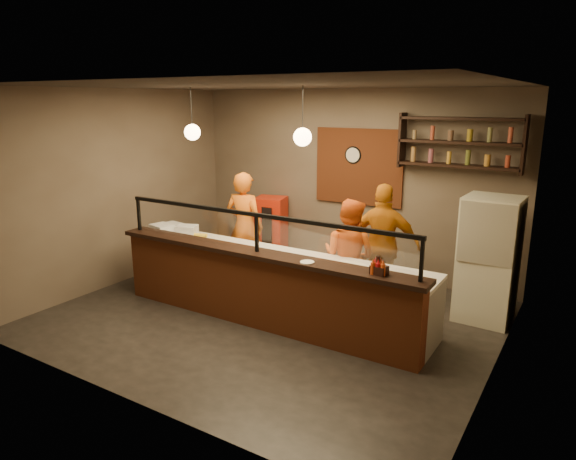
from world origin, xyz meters
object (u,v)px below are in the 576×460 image
Objects in this scene: cook_left at (244,226)px; pepper_mill at (378,265)px; fridge at (488,260)px; wall_clock at (353,155)px; cook_mid at (349,256)px; condiment_caddy at (379,270)px; cook_right at (383,245)px; red_cooler at (271,230)px; pizza_dough at (349,266)px.

cook_left is 8.70× the size of pepper_mill.
wall_clock is at bearing 162.03° from fridge.
cook_mid is at bearing 128.65° from pepper_mill.
wall_clock is 3.36m from condiment_caddy.
wall_clock is 2.23m from cook_left.
red_cooler is at bearing -32.04° from cook_right.
wall_clock is 2.76m from pizza_dough.
cook_mid is 3.52× the size of pizza_dough.
condiment_caddy is at bearing 95.24° from cook_right.
cook_right is 2.69m from red_cooler.
wall_clock is at bearing -2.84° from red_cooler.
condiment_caddy is (0.89, -1.09, 0.27)m from cook_mid.
cook_right is (1.04, -1.12, -1.18)m from wall_clock.
pizza_dough is at bearing 74.37° from cook_right.
fridge is (3.89, 0.39, -0.05)m from cook_left.
wall_clock reaches higher than red_cooler.
fridge is at bearing -152.35° from cook_mid.
fridge is 3.69× the size of pizza_dough.
cook_left reaches higher than pizza_dough.
red_cooler is (-2.25, 1.36, -0.21)m from cook_mid.
pizza_dough is at bearing 118.82° from cook_mid.
cook_right is at bearing 109.13° from pepper_mill.
condiment_caddy is 0.86× the size of pepper_mill.
condiment_caddy is (0.61, -0.50, 0.21)m from pizza_dough.
condiment_caddy is (3.14, -2.46, 0.48)m from red_cooler.
cook_mid is at bearing 47.39° from cook_right.
cook_right is 1.75m from pepper_mill.
cook_right is 1.76m from condiment_caddy.
cook_mid is at bearing -66.02° from wall_clock.
cook_mid is 7.87× the size of pepper_mill.
cook_right is at bearing 88.86° from pizza_dough.
cook_mid is 1.33× the size of red_cooler.
cook_mid is at bearing 114.65° from pizza_dough.
wall_clock is at bearing -61.51° from cook_right.
cook_mid is 1.92m from fridge.
cook_mid is at bearing 129.10° from condiment_caddy.
cook_left is at bearing -5.64° from cook_mid.
pepper_mill reaches higher than condiment_caddy.
cook_right is at bearing 177.42° from cook_left.
red_cooler is 2.64× the size of pizza_dough.
cook_left is (-1.39, -1.30, -1.17)m from wall_clock.
red_cooler is (-2.55, 0.81, -0.29)m from cook_right.
pizza_dough is (-1.48, -1.36, 0.02)m from fridge.
pizza_dough is 0.82m from condiment_caddy.
wall_clock reaches higher than cook_mid.
cook_right is (2.43, 0.19, -0.01)m from cook_left.
cook_right is at bearing -113.94° from cook_mid.
red_cooler is (-4.01, 0.60, -0.25)m from fridge.
cook_left is at bearing 154.16° from condiment_caddy.
red_cooler reaches higher than condiment_caddy.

